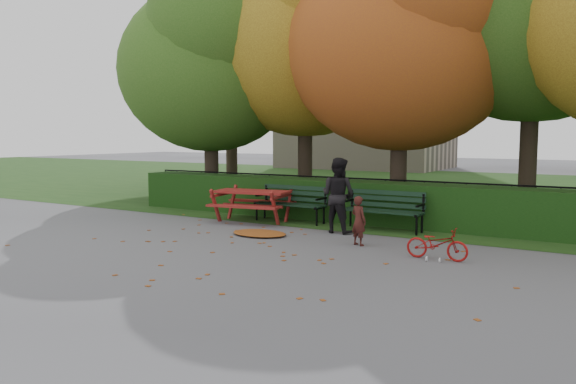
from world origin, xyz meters
The scene contains 17 objects.
ground centered at (0.00, 0.00, 0.00)m, with size 90.00×90.00×0.00m, color slate.
grass_strip centered at (0.00, 14.00, 0.01)m, with size 90.00×90.00×0.00m, color #1A3E13.
building_left centered at (-9.00, 26.00, 7.50)m, with size 10.00×7.00×15.00m, color tan.
hedge centered at (0.00, 4.50, 0.50)m, with size 13.00×0.90×1.00m, color black.
iron_fence centered at (0.00, 5.30, 0.54)m, with size 14.00×0.04×1.02m.
tree_a centered at (-5.19, 5.58, 4.52)m, with size 5.88×5.60×7.48m.
tree_b centered at (-2.44, 6.75, 5.40)m, with size 6.72×6.40×8.79m.
tree_c centered at (0.83, 5.96, 4.82)m, with size 6.30×6.00×8.00m.
tree_f centered at (-7.13, 9.24, 5.69)m, with size 6.93×6.60×9.19m.
bench_left centered at (-1.30, 3.70, 0.52)m, with size 1.80×0.57×0.88m.
bench_right centered at (1.10, 3.70, 0.52)m, with size 1.80×0.57×0.88m.
picnic_table centered at (-2.12, 3.20, 0.60)m, with size 2.03×1.75×0.88m.
leaf_pile centered at (-0.93, 1.74, 0.04)m, with size 1.23×0.85×0.09m, color brown.
leaf_scatter centered at (0.00, 0.30, 0.01)m, with size 9.00×5.70×0.01m, color brown, non-canonical shape.
child centered at (1.34, 1.81, 0.48)m, with size 0.35×0.23×0.96m, color #3E1814.
adult centered at (0.35, 2.90, 0.82)m, with size 0.80×0.62×1.64m, color black.
bicycle centered at (3.00, 1.36, 0.28)m, with size 0.37×1.05×0.55m, color #9A0F0E.
Camera 1 is at (5.72, -8.01, 2.12)m, focal length 35.00 mm.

